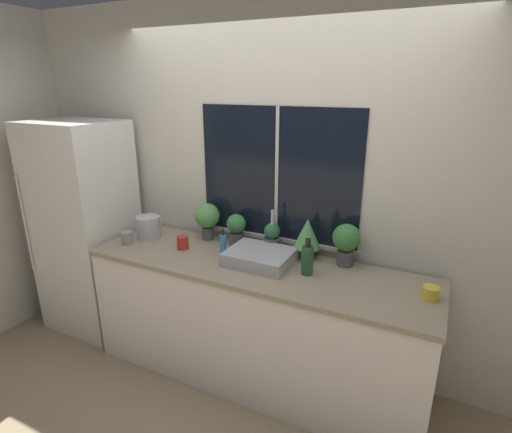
# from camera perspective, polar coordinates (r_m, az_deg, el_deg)

# --- Properties ---
(ground_plane) EXTENTS (14.00, 14.00, 0.00)m
(ground_plane) POSITION_cam_1_polar(r_m,az_deg,el_deg) (3.05, -3.22, -25.00)
(ground_plane) COLOR #937F60
(wall_back) EXTENTS (8.00, 0.09, 2.70)m
(wall_back) POSITION_cam_1_polar(r_m,az_deg,el_deg) (2.96, 3.27, 3.85)
(wall_back) COLOR beige
(wall_back) RESTS_ON ground_plane
(wall_left) EXTENTS (0.06, 7.00, 2.70)m
(wall_left) POSITION_cam_1_polar(r_m,az_deg,el_deg) (4.86, -18.45, 8.72)
(wall_left) COLOR beige
(wall_left) RESTS_ON ground_plane
(counter) EXTENTS (2.44, 0.68, 0.91)m
(counter) POSITION_cam_1_polar(r_m,az_deg,el_deg) (2.99, -0.17, -14.75)
(counter) COLOR white
(counter) RESTS_ON ground_plane
(refrigerator) EXTENTS (0.72, 0.63, 1.82)m
(refrigerator) POSITION_cam_1_polar(r_m,az_deg,el_deg) (3.74, -23.09, -1.59)
(refrigerator) COLOR silver
(refrigerator) RESTS_ON ground_plane
(sink) EXTENTS (0.44, 0.41, 0.33)m
(sink) POSITION_cam_1_polar(r_m,az_deg,el_deg) (2.78, 0.58, -5.72)
(sink) COLOR #ADADB2
(sink) RESTS_ON counter
(potted_plant_far_left) EXTENTS (0.20, 0.20, 0.29)m
(potted_plant_far_left) POSITION_cam_1_polar(r_m,az_deg,el_deg) (3.17, -6.96, -0.13)
(potted_plant_far_left) COLOR #4C4C51
(potted_plant_far_left) RESTS_ON counter
(potted_plant_left) EXTENTS (0.15, 0.15, 0.24)m
(potted_plant_left) POSITION_cam_1_polar(r_m,az_deg,el_deg) (3.05, -2.84, -1.59)
(potted_plant_left) COLOR #4C4C51
(potted_plant_left) RESTS_ON counter
(potted_plant_center) EXTENTS (0.12, 0.12, 0.22)m
(potted_plant_center) POSITION_cam_1_polar(r_m,az_deg,el_deg) (2.94, 2.30, -3.04)
(potted_plant_center) COLOR #4C4C51
(potted_plant_center) RESTS_ON counter
(potted_plant_right) EXTENTS (0.19, 0.19, 0.29)m
(potted_plant_right) POSITION_cam_1_polar(r_m,az_deg,el_deg) (2.83, 7.33, -2.71)
(potted_plant_right) COLOR #4C4C51
(potted_plant_right) RESTS_ON counter
(potted_plant_far_right) EXTENTS (0.19, 0.19, 0.30)m
(potted_plant_far_right) POSITION_cam_1_polar(r_m,az_deg,el_deg) (2.75, 12.76, -3.40)
(potted_plant_far_right) COLOR #4C4C51
(potted_plant_far_right) RESTS_ON counter
(soap_bottle) EXTENTS (0.05, 0.05, 0.19)m
(soap_bottle) POSITION_cam_1_polar(r_m,az_deg,el_deg) (2.90, -4.72, -3.93)
(soap_bottle) COLOR teal
(soap_bottle) RESTS_ON counter
(bottle_tall) EXTENTS (0.08, 0.08, 0.25)m
(bottle_tall) POSITION_cam_1_polar(r_m,az_deg,el_deg) (2.62, 7.35, -6.11)
(bottle_tall) COLOR #235128
(bottle_tall) RESTS_ON counter
(mug_grey) EXTENTS (0.09, 0.09, 0.10)m
(mug_grey) POSITION_cam_1_polar(r_m,az_deg,el_deg) (3.26, -17.95, -2.91)
(mug_grey) COLOR gray
(mug_grey) RESTS_ON counter
(mug_yellow) EXTENTS (0.09, 0.09, 0.08)m
(mug_yellow) POSITION_cam_1_polar(r_m,az_deg,el_deg) (2.55, 23.69, -9.99)
(mug_yellow) COLOR gold
(mug_yellow) RESTS_ON counter
(mug_red) EXTENTS (0.09, 0.09, 0.10)m
(mug_red) POSITION_cam_1_polar(r_m,az_deg,el_deg) (3.06, -10.43, -3.66)
(mug_red) COLOR #B72D28
(mug_red) RESTS_ON counter
(kettle) EXTENTS (0.19, 0.19, 0.20)m
(kettle) POSITION_cam_1_polar(r_m,az_deg,el_deg) (3.32, -15.11, -1.34)
(kettle) COLOR #B2B2B7
(kettle) RESTS_ON counter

